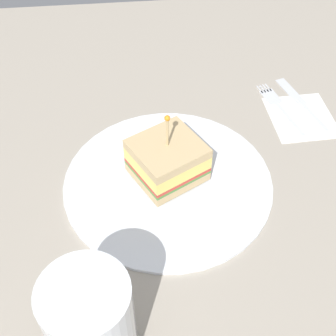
{
  "coord_description": "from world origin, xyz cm",
  "views": [
    {
      "loc": [
        39.07,
        -4.11,
        45.23
      ],
      "look_at": [
        0.0,
        0.0,
        2.91
      ],
      "focal_mm": 49.8,
      "sensor_mm": 36.0,
      "label": 1
    }
  ],
  "objects": [
    {
      "name": "ground_plane",
      "position": [
        0.0,
        0.0,
        -1.0
      ],
      "size": [
        96.61,
        96.61,
        2.0
      ],
      "primitive_type": "cube",
      "color": "#9E9384"
    },
    {
      "name": "plate",
      "position": [
        0.0,
        0.0,
        0.45
      ],
      "size": [
        26.68,
        26.68,
        0.91
      ],
      "primitive_type": "cylinder",
      "color": "white",
      "rests_on": "ground_plane"
    },
    {
      "name": "sandwich_half_center",
      "position": [
        -0.81,
        -0.41,
        3.51
      ],
      "size": [
        10.5,
        10.68,
        9.81
      ],
      "color": "tan",
      "rests_on": "plate"
    },
    {
      "name": "drink_glass",
      "position": [
        20.56,
        -9.02,
        5.31
      ],
      "size": [
        7.91,
        7.91,
        11.5
      ],
      "color": "gold",
      "rests_on": "ground_plane"
    },
    {
      "name": "napkin",
      "position": [
        -10.77,
        20.9,
        0.07
      ],
      "size": [
        10.46,
        9.49,
        0.15
      ],
      "primitive_type": "cube",
      "rotation": [
        0.0,
        0.0,
        9.46
      ],
      "color": "white",
      "rests_on": "ground_plane"
    },
    {
      "name": "fork",
      "position": [
        -14.25,
        18.07,
        0.18
      ],
      "size": [
        12.51,
        4.37,
        0.35
      ],
      "color": "silver",
      "rests_on": "ground_plane"
    },
    {
      "name": "knife",
      "position": [
        -14.54,
        21.74,
        0.18
      ],
      "size": [
        13.14,
        4.64,
        0.35
      ],
      "color": "silver",
      "rests_on": "ground_plane"
    }
  ]
}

